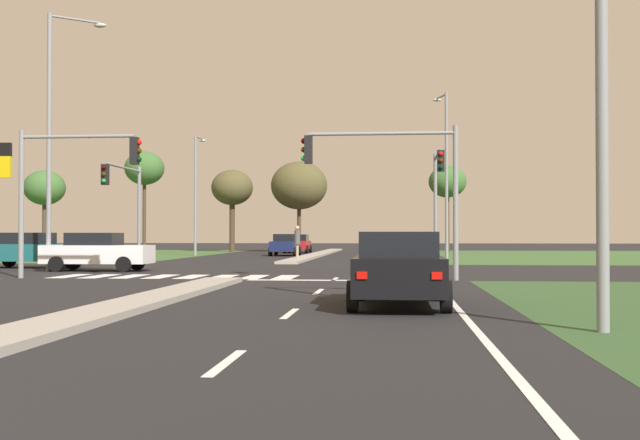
# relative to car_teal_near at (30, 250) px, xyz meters

# --- Properties ---
(ground_plane) EXTENTS (200.00, 200.00, 0.00)m
(ground_plane) POSITION_rel_car_teal_near_xyz_m (11.14, -1.65, -0.83)
(ground_plane) COLOR black
(median_island_near) EXTENTS (1.20, 22.00, 0.14)m
(median_island_near) POSITION_rel_car_teal_near_xyz_m (11.14, -20.65, -0.76)
(median_island_near) COLOR gray
(median_island_near) RESTS_ON ground
(median_island_far) EXTENTS (1.20, 36.00, 0.14)m
(median_island_far) POSITION_rel_car_teal_near_xyz_m (11.14, 23.35, -0.76)
(median_island_far) COLOR gray
(median_island_far) RESTS_ON ground
(lane_dash_near) EXTENTS (0.14, 2.00, 0.01)m
(lane_dash_near) POSITION_rel_car_teal_near_xyz_m (14.64, -25.93, -0.82)
(lane_dash_near) COLOR silver
(lane_dash_near) RESTS_ON ground
(lane_dash_second) EXTENTS (0.14, 2.00, 0.01)m
(lane_dash_second) POSITION_rel_car_teal_near_xyz_m (14.64, -19.93, -0.82)
(lane_dash_second) COLOR silver
(lane_dash_second) RESTS_ON ground
(lane_dash_third) EXTENTS (0.14, 2.00, 0.01)m
(lane_dash_third) POSITION_rel_car_teal_near_xyz_m (14.64, -13.93, -0.82)
(lane_dash_third) COLOR silver
(lane_dash_third) RESTS_ON ground
(lane_dash_fourth) EXTENTS (0.14, 2.00, 0.01)m
(lane_dash_fourth) POSITION_rel_car_teal_near_xyz_m (14.64, -7.93, -0.82)
(lane_dash_fourth) COLOR silver
(lane_dash_fourth) RESTS_ON ground
(edge_line_right) EXTENTS (0.14, 24.00, 0.01)m
(edge_line_right) POSITION_rel_car_teal_near_xyz_m (17.99, -19.65, -0.82)
(edge_line_right) COLOR silver
(edge_line_right) RESTS_ON ground
(stop_bar_near) EXTENTS (6.40, 0.50, 0.01)m
(stop_bar_near) POSITION_rel_car_teal_near_xyz_m (14.94, -8.65, -0.82)
(stop_bar_near) COLOR silver
(stop_bar_near) RESTS_ON ground
(crosswalk_bar_near) EXTENTS (0.70, 2.80, 0.01)m
(crosswalk_bar_near) POSITION_rel_car_teal_near_xyz_m (4.74, -6.85, -0.82)
(crosswalk_bar_near) COLOR silver
(crosswalk_bar_near) RESTS_ON ground
(crosswalk_bar_second) EXTENTS (0.70, 2.80, 0.01)m
(crosswalk_bar_second) POSITION_rel_car_teal_near_xyz_m (5.89, -6.85, -0.82)
(crosswalk_bar_second) COLOR silver
(crosswalk_bar_second) RESTS_ON ground
(crosswalk_bar_third) EXTENTS (0.70, 2.80, 0.01)m
(crosswalk_bar_third) POSITION_rel_car_teal_near_xyz_m (7.04, -6.85, -0.82)
(crosswalk_bar_third) COLOR silver
(crosswalk_bar_third) RESTS_ON ground
(crosswalk_bar_fourth) EXTENTS (0.70, 2.80, 0.01)m
(crosswalk_bar_fourth) POSITION_rel_car_teal_near_xyz_m (8.19, -6.85, -0.82)
(crosswalk_bar_fourth) COLOR silver
(crosswalk_bar_fourth) RESTS_ON ground
(crosswalk_bar_fifth) EXTENTS (0.70, 2.80, 0.01)m
(crosswalk_bar_fifth) POSITION_rel_car_teal_near_xyz_m (9.34, -6.85, -0.82)
(crosswalk_bar_fifth) COLOR silver
(crosswalk_bar_fifth) RESTS_ON ground
(crosswalk_bar_sixth) EXTENTS (0.70, 2.80, 0.01)m
(crosswalk_bar_sixth) POSITION_rel_car_teal_near_xyz_m (10.49, -6.85, -0.82)
(crosswalk_bar_sixth) COLOR silver
(crosswalk_bar_sixth) RESTS_ON ground
(crosswalk_bar_seventh) EXTENTS (0.70, 2.80, 0.01)m
(crosswalk_bar_seventh) POSITION_rel_car_teal_near_xyz_m (11.64, -6.85, -0.82)
(crosswalk_bar_seventh) COLOR silver
(crosswalk_bar_seventh) RESTS_ON ground
(crosswalk_bar_eighth) EXTENTS (0.70, 2.80, 0.01)m
(crosswalk_bar_eighth) POSITION_rel_car_teal_near_xyz_m (12.79, -6.85, -0.82)
(crosswalk_bar_eighth) COLOR silver
(crosswalk_bar_eighth) RESTS_ON ground
(car_teal_near) EXTENTS (4.62, 2.00, 1.62)m
(car_teal_near) POSITION_rel_car_teal_near_xyz_m (0.00, 0.00, 0.00)
(car_teal_near) COLOR #19565B
(car_teal_near) RESTS_ON ground
(car_black_second) EXTENTS (2.06, 4.58, 1.61)m
(car_black_second) POSITION_rel_car_teal_near_xyz_m (16.76, -18.12, -0.01)
(car_black_second) COLOR black
(car_black_second) RESTS_ON ground
(car_white_third) EXTENTS (4.49, 1.97, 1.61)m
(car_white_third) POSITION_rel_car_teal_near_xyz_m (4.21, -2.71, -0.01)
(car_white_third) COLOR silver
(car_white_third) RESTS_ON ground
(car_red_fourth) EXTENTS (2.00, 4.36, 1.52)m
(car_red_fourth) POSITION_rel_car_teal_near_xyz_m (8.82, 29.75, -0.05)
(car_red_fourth) COLOR #A31919
(car_red_fourth) RESTS_ON ground
(car_navy_fifth) EXTENTS (1.95, 4.26, 1.55)m
(car_navy_fifth) POSITION_rel_car_teal_near_xyz_m (8.89, 21.68, -0.03)
(car_navy_fifth) COLOR #161E47
(car_navy_fifth) RESTS_ON ground
(traffic_signal_near_right) EXTENTS (5.33, 0.32, 5.22)m
(traffic_signal_near_right) POSITION_rel_car_teal_near_xyz_m (16.71, -8.25, 2.83)
(traffic_signal_near_right) COLOR gray
(traffic_signal_near_right) RESTS_ON ground
(traffic_signal_near_left) EXTENTS (4.45, 0.32, 5.24)m
(traffic_signal_near_left) POSITION_rel_car_teal_near_xyz_m (5.19, -8.25, 2.79)
(traffic_signal_near_left) COLOR gray
(traffic_signal_near_left) RESTS_ON ground
(traffic_signal_far_left) EXTENTS (0.32, 5.29, 5.05)m
(traffic_signal_far_left) POSITION_rel_car_teal_near_xyz_m (3.54, 2.91, 2.71)
(traffic_signal_far_left) COLOR gray
(traffic_signal_far_left) RESTS_ON ground
(traffic_signal_far_right) EXTENTS (0.32, 4.99, 5.57)m
(traffic_signal_far_right) POSITION_rel_car_teal_near_xyz_m (18.74, 3.13, 3.04)
(traffic_signal_far_right) COLOR gray
(traffic_signal_far_right) RESTS_ON ground
(street_lamp_second) EXTENTS (2.04, 1.61, 10.82)m
(street_lamp_second) POSITION_rel_car_teal_near_xyz_m (2.45, -3.10, 5.16)
(street_lamp_second) COLOR gray
(street_lamp_second) RESTS_ON ground
(street_lamp_third) EXTENTS (0.87, 1.80, 10.45)m
(street_lamp_third) POSITION_rel_car_teal_near_xyz_m (19.92, 15.45, 4.92)
(street_lamp_third) COLOR gray
(street_lamp_third) RESTS_ON ground
(street_lamp_fourth) EXTENTS (0.56, 1.92, 8.74)m
(street_lamp_fourth) POSITION_rel_car_teal_near_xyz_m (2.32, 21.79, 4.06)
(street_lamp_fourth) COLOR gray
(street_lamp_fourth) RESTS_ON ground
(pedestrian_at_median) EXTENTS (0.34, 0.34, 1.90)m
(pedestrian_at_median) POSITION_rel_car_teal_near_xyz_m (10.99, 11.47, 0.48)
(pedestrian_at_median) COLOR #9E8966
(pedestrian_at_median) RESTS_ON median_island_far
(treeline_near) EXTENTS (3.59, 3.59, 7.13)m
(treeline_near) POSITION_rel_car_teal_near_xyz_m (-13.74, 32.03, 4.73)
(treeline_near) COLOR #423323
(treeline_near) RESTS_ON ground
(treeline_second) EXTENTS (3.49, 3.49, 8.87)m
(treeline_second) POSITION_rel_car_teal_near_xyz_m (-5.34, 33.73, 6.49)
(treeline_second) COLOR #423323
(treeline_second) RESTS_ON ground
(treeline_third) EXTENTS (3.63, 3.63, 7.15)m
(treeline_third) POSITION_rel_car_teal_near_xyz_m (2.63, 33.38, 4.70)
(treeline_third) COLOR #423323
(treeline_third) RESTS_ON ground
(treeline_fourth) EXTENTS (4.84, 4.84, 7.77)m
(treeline_fourth) POSITION_rel_car_teal_near_xyz_m (8.57, 32.80, 4.87)
(treeline_fourth) COLOR #423323
(treeline_fourth) RESTS_ON ground
(treeline_fifth) EXTENTS (3.24, 3.24, 7.45)m
(treeline_fifth) POSITION_rel_car_teal_near_xyz_m (21.28, 34.31, 5.18)
(treeline_fifth) COLOR #423323
(treeline_fifth) RESTS_ON ground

